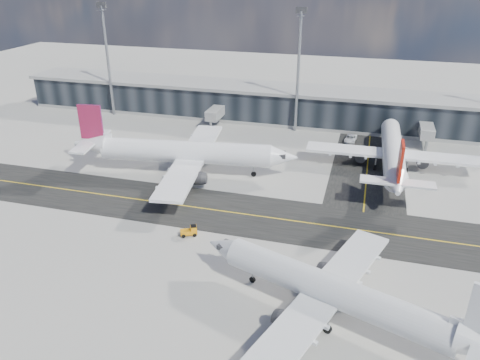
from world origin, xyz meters
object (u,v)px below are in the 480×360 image
(baggage_tug, at_px, (190,231))
(service_van, at_px, (351,138))
(airliner_af, at_px, (183,152))
(airliner_redtail, at_px, (393,152))
(airliner_near, at_px, (337,293))

(baggage_tug, height_order, service_van, baggage_tug)
(baggage_tug, distance_m, service_van, 52.94)
(baggage_tug, bearing_deg, airliner_af, 178.63)
(airliner_redtail, height_order, baggage_tug, airliner_redtail)
(airliner_redtail, height_order, service_van, airliner_redtail)
(service_van, bearing_deg, airliner_redtail, -53.02)
(airliner_af, distance_m, baggage_tug, 23.96)
(airliner_redtail, bearing_deg, airliner_af, -164.19)
(airliner_redtail, relative_size, airliner_near, 1.11)
(airliner_near, height_order, baggage_tug, airliner_near)
(airliner_near, relative_size, service_van, 6.97)
(airliner_redtail, xyz_separation_m, airliner_near, (-6.75, -46.12, -0.31))
(airliner_af, relative_size, service_van, 8.58)
(airliner_redtail, xyz_separation_m, baggage_tug, (-29.74, -33.66, -3.13))
(baggage_tug, bearing_deg, service_van, 131.00)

